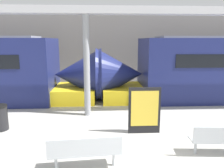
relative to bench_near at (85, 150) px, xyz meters
name	(u,v)px	position (x,y,z in m)	size (l,w,h in m)	color
station_wall	(112,48)	(1.14, 9.93, 2.01)	(56.00, 0.20, 5.00)	gray
bench_near	(85,150)	(0.00, 0.00, 0.00)	(1.74, 0.58, 0.83)	#ADB2B7
bench_far	(222,138)	(3.51, 0.46, 0.00)	(1.59, 0.56, 0.83)	#ADB2B7
trash_bin	(0,118)	(-3.05, 2.51, -0.05)	(0.54, 0.54, 0.86)	black
poster_board	(144,110)	(1.78, 1.99, 0.29)	(1.04, 0.07, 1.53)	black
support_column_near	(87,67)	(-0.17, 3.89, 1.49)	(0.25, 0.25, 3.96)	gray
canopy_beam	(85,10)	(-0.17, 3.89, 3.61)	(28.00, 0.60, 0.28)	#B7B7BC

